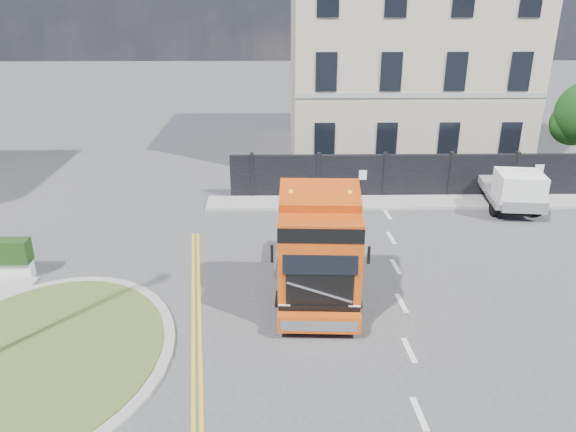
{
  "coord_description": "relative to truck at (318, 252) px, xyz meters",
  "views": [
    {
      "loc": [
        -0.77,
        -15.23,
        8.99
      ],
      "look_at": [
        -0.49,
        2.31,
        1.8
      ],
      "focal_mm": 35.0,
      "sensor_mm": 36.0,
      "label": 1
    }
  ],
  "objects": [
    {
      "name": "georgian_building",
      "position": [
        5.62,
        16.67,
        4.13
      ],
      "size": [
        12.3,
        10.3,
        12.8
      ],
      "color": "#B2AA8E",
      "rests_on": "ground"
    },
    {
      "name": "hoarding_fence",
      "position": [
        6.17,
        9.17,
        -0.64
      ],
      "size": [
        18.8,
        0.25,
        2.0
      ],
      "color": "black",
      "rests_on": "ground"
    },
    {
      "name": "flatbed_pickup",
      "position": [
        8.79,
        7.3,
        -0.62
      ],
      "size": [
        2.31,
        4.73,
        1.89
      ],
      "rotation": [
        0.0,
        0.0,
        -0.12
      ],
      "color": "slate",
      "rests_on": "ground"
    },
    {
      "name": "ground",
      "position": [
        -0.38,
        0.17,
        -1.64
      ],
      "size": [
        120.0,
        120.0,
        0.0
      ],
      "primitive_type": "plane",
      "color": "#424244",
      "rests_on": "ground"
    },
    {
      "name": "traffic_island",
      "position": [
        -7.38,
        -2.83,
        -1.56
      ],
      "size": [
        6.8,
        6.8,
        0.17
      ],
      "color": "gray",
      "rests_on": "ground"
    },
    {
      "name": "pavement_far",
      "position": [
        5.62,
        8.27,
        -1.58
      ],
      "size": [
        20.0,
        1.6,
        0.12
      ],
      "primitive_type": "cube",
      "color": "gray",
      "rests_on": "ground"
    },
    {
      "name": "truck",
      "position": [
        0.0,
        0.0,
        0.0
      ],
      "size": [
        2.54,
        6.2,
        3.66
      ],
      "rotation": [
        0.0,
        0.0,
        -0.04
      ],
      "color": "black",
      "rests_on": "ground"
    }
  ]
}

